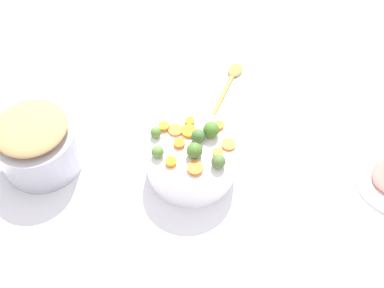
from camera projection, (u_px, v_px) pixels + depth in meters
name	position (u px, v px, depth m)	size (l,w,h in m)	color
tabletop	(179.00, 184.00, 1.26)	(2.40, 2.40, 0.02)	white
serving_bowl_carrots	(192.00, 158.00, 1.23)	(0.24, 0.24, 0.11)	white
metal_pot	(40.00, 147.00, 1.24)	(0.22, 0.22, 0.13)	#B3B2BF
stuffing_mound	(31.00, 127.00, 1.17)	(0.18, 0.18, 0.04)	tan
carrot_slice_0	(196.00, 168.00, 1.14)	(0.04, 0.04, 0.01)	orange
carrot_slice_1	(177.00, 130.00, 1.21)	(0.04, 0.04, 0.01)	orange
carrot_slice_2	(180.00, 143.00, 1.18)	(0.03, 0.03, 0.01)	orange
carrot_slice_3	(190.00, 121.00, 1.22)	(0.03, 0.03, 0.01)	orange
carrot_slice_4	(219.00, 125.00, 1.21)	(0.03, 0.03, 0.01)	orange
carrot_slice_5	(172.00, 162.00, 1.15)	(0.03, 0.03, 0.01)	orange
carrot_slice_6	(164.00, 126.00, 1.21)	(0.03, 0.03, 0.01)	orange
carrot_slice_7	(189.00, 131.00, 1.20)	(0.04, 0.04, 0.01)	orange
carrot_slice_8	(219.00, 153.00, 1.16)	(0.03, 0.03, 0.01)	orange
carrot_slice_9	(229.00, 145.00, 1.18)	(0.04, 0.04, 0.01)	orange
brussels_sprout_0	(199.00, 136.00, 1.18)	(0.03, 0.03, 0.03)	#476D36
brussels_sprout_1	(158.00, 152.00, 1.15)	(0.03, 0.03, 0.03)	#5A853A
brussels_sprout_2	(219.00, 162.00, 1.13)	(0.04, 0.04, 0.04)	#516D38
brussels_sprout_3	(156.00, 132.00, 1.19)	(0.03, 0.03, 0.03)	#557F35
brussels_sprout_4	(212.00, 130.00, 1.19)	(0.04, 0.04, 0.04)	#487928
brussels_sprout_5	(195.00, 151.00, 1.15)	(0.04, 0.04, 0.04)	#4B722D
wooden_spoon	(231.00, 80.00, 1.45)	(0.24, 0.14, 0.01)	#A68441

